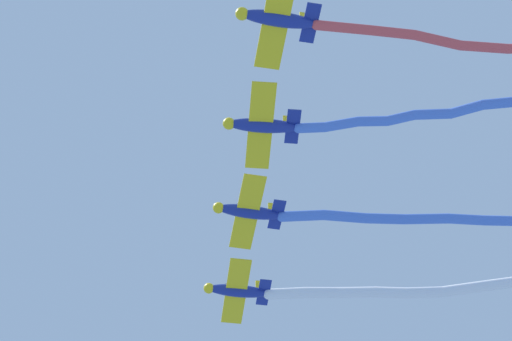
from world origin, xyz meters
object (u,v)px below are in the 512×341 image
at_px(airplane_lead, 237,291).
at_px(airplane_slot, 277,19).
at_px(airplane_left_wing, 248,212).
at_px(airplane_right_wing, 261,125).

bearing_deg(airplane_lead, airplane_slot, 89.50).
height_order(airplane_left_wing, airplane_right_wing, airplane_left_wing).
bearing_deg(airplane_slot, airplane_right_wing, -92.46).
bearing_deg(airplane_left_wing, airplane_right_wing, 86.98).
xyz_separation_m(airplane_left_wing, airplane_right_wing, (6.06, 5.77, -0.30)).
height_order(airplane_lead, airplane_slot, airplane_slot).
xyz_separation_m(airplane_lead, airplane_left_wing, (6.08, 5.79, 0.30)).
height_order(airplane_left_wing, airplane_slot, same).
height_order(airplane_right_wing, airplane_slot, airplane_slot).
relative_size(airplane_left_wing, airplane_slot, 1.01).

